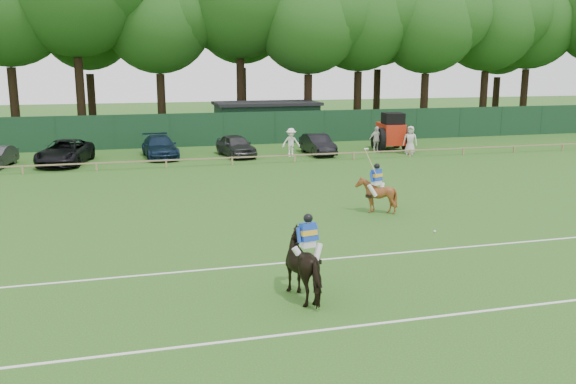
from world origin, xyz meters
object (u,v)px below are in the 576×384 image
object	(u,v)px
spectator_mid	(376,139)
suv_black	(65,152)
spectator_right	(410,140)
horse_chestnut	(376,195)
spectator_left	(291,142)
horse_dark	(308,266)
utility_shed	(266,120)
polo_ball	(435,231)
hatch_grey	(236,146)
estate_black	(318,144)
sedan_navy	(160,147)
tractor	(391,132)

from	to	relation	value
spectator_mid	suv_black	bearing A→B (deg)	172.90
spectator_right	horse_chestnut	bearing A→B (deg)	-89.47
spectator_left	spectator_mid	xyz separation A→B (m)	(6.23, 0.22, -0.03)
horse_dark	utility_shed	xyz separation A→B (m)	(6.84, 33.94, 0.64)
suv_black	polo_ball	distance (m)	24.71
hatch_grey	estate_black	distance (m)	5.61
horse_chestnut	estate_black	xyz separation A→B (m)	(2.76, 16.45, -0.07)
polo_ball	utility_shed	bearing A→B (deg)	89.20
sedan_navy	spectator_right	bearing A→B (deg)	-14.35
horse_dark	tractor	bearing A→B (deg)	-130.52
polo_ball	suv_black	bearing A→B (deg)	126.01
spectator_left	spectator_mid	size ratio (longest dim) A/B	1.03
horse_chestnut	tractor	world-z (taller)	tractor
tractor	utility_shed	bearing A→B (deg)	136.83
suv_black	utility_shed	world-z (taller)	utility_shed
spectator_left	polo_ball	distance (m)	19.45
spectator_left	spectator_right	bearing A→B (deg)	-6.46
sedan_navy	utility_shed	xyz separation A→B (m)	(9.10, 7.86, 0.82)
horse_chestnut	polo_ball	world-z (taller)	horse_chestnut
suv_black	estate_black	size ratio (longest dim) A/B	1.29
sedan_navy	utility_shed	world-z (taller)	utility_shed
horse_dark	spectator_right	bearing A→B (deg)	-133.52
horse_chestnut	estate_black	world-z (taller)	horse_chestnut
utility_shed	polo_ball	bearing A→B (deg)	-90.80
suv_black	spectator_mid	xyz separation A→B (m)	(20.59, -0.34, 0.17)
spectator_left	utility_shed	bearing A→B (deg)	88.78
spectator_mid	tractor	xyz separation A→B (m)	(1.48, 0.76, 0.36)
utility_shed	horse_dark	bearing A→B (deg)	-101.39
horse_chestnut	estate_black	distance (m)	16.68
horse_dark	tractor	world-z (taller)	tractor
estate_black	spectator_left	bearing A→B (deg)	-168.52
sedan_navy	spectator_mid	world-z (taller)	spectator_mid
polo_ball	hatch_grey	bearing A→B (deg)	100.38
sedan_navy	hatch_grey	world-z (taller)	hatch_grey
utility_shed	spectator_mid	bearing A→B (deg)	-59.04
suv_black	sedan_navy	xyz separation A→B (m)	(5.84, 1.23, -0.03)
polo_ball	horse_chestnut	bearing A→B (deg)	104.98
hatch_grey	utility_shed	distance (m)	9.65
spectator_left	polo_ball	world-z (taller)	spectator_left
spectator_right	polo_ball	distance (m)	19.87
hatch_grey	spectator_right	xyz separation A→B (m)	(11.69, -2.21, 0.24)
horse_dark	spectator_right	xyz separation A→B (m)	(14.38, 23.06, 0.08)
suv_black	spectator_right	distance (m)	22.55
suv_black	sedan_navy	bearing A→B (deg)	24.08
hatch_grey	spectator_left	xyz separation A→B (m)	(3.57, -0.97, 0.22)
spectator_mid	tractor	bearing A→B (deg)	20.83
hatch_grey	spectator_left	world-z (taller)	spectator_left
suv_black	spectator_right	bearing A→B (deg)	7.67
spectator_mid	spectator_right	size ratio (longest dim) A/B	0.94
estate_black	spectator_right	distance (m)	6.34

